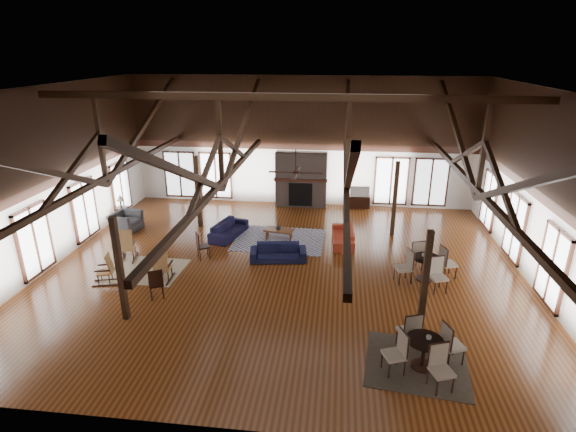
# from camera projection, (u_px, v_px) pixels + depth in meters

# --- Properties ---
(floor) EXTENTS (16.00, 16.00, 0.00)m
(floor) POSITION_uv_depth(u_px,v_px,m) (283.00, 269.00, 15.44)
(floor) COLOR brown
(floor) RESTS_ON ground
(ceiling) EXTENTS (16.00, 14.00, 0.02)m
(ceiling) POSITION_uv_depth(u_px,v_px,m) (283.00, 88.00, 13.33)
(ceiling) COLOR black
(ceiling) RESTS_ON wall_back
(wall_back) EXTENTS (16.00, 0.02, 6.00)m
(wall_back) POSITION_uv_depth(u_px,v_px,m) (302.00, 142.00, 20.89)
(wall_back) COLOR white
(wall_back) RESTS_ON floor
(wall_front) EXTENTS (16.00, 0.02, 6.00)m
(wall_front) POSITION_uv_depth(u_px,v_px,m) (233.00, 298.00, 7.87)
(wall_front) COLOR white
(wall_front) RESTS_ON floor
(wall_left) EXTENTS (0.02, 14.00, 6.00)m
(wall_left) POSITION_uv_depth(u_px,v_px,m) (50.00, 177.00, 15.26)
(wall_left) COLOR white
(wall_left) RESTS_ON floor
(wall_right) EXTENTS (0.02, 14.00, 6.00)m
(wall_right) POSITION_uv_depth(u_px,v_px,m) (546.00, 194.00, 13.51)
(wall_right) COLOR white
(wall_right) RESTS_ON floor
(roof_truss) EXTENTS (15.60, 14.07, 3.14)m
(roof_truss) POSITION_uv_depth(u_px,v_px,m) (283.00, 154.00, 14.02)
(roof_truss) COLOR black
(roof_truss) RESTS_ON wall_back
(post_grid) EXTENTS (8.16, 7.16, 3.05)m
(post_grid) POSITION_uv_depth(u_px,v_px,m) (283.00, 228.00, 14.90)
(post_grid) COLOR black
(post_grid) RESTS_ON floor
(fireplace) EXTENTS (2.50, 0.69, 2.60)m
(fireplace) POSITION_uv_depth(u_px,v_px,m) (301.00, 180.00, 21.19)
(fireplace) COLOR #6B5A52
(fireplace) RESTS_ON floor
(ceiling_fan) EXTENTS (1.60, 1.60, 0.75)m
(ceiling_fan) POSITION_uv_depth(u_px,v_px,m) (296.00, 171.00, 13.14)
(ceiling_fan) COLOR black
(ceiling_fan) RESTS_ON roof_truss
(sofa_navy_front) EXTENTS (2.08, 1.05, 0.58)m
(sofa_navy_front) POSITION_uv_depth(u_px,v_px,m) (278.00, 252.00, 15.99)
(sofa_navy_front) COLOR black
(sofa_navy_front) RESTS_ON floor
(sofa_navy_left) EXTENTS (2.17, 1.28, 0.60)m
(sofa_navy_left) POSITION_uv_depth(u_px,v_px,m) (229.00, 229.00, 18.01)
(sofa_navy_left) COLOR black
(sofa_navy_left) RESTS_ON floor
(sofa_orange) EXTENTS (2.08, 0.89, 0.60)m
(sofa_orange) POSITION_uv_depth(u_px,v_px,m) (343.00, 236.00, 17.39)
(sofa_orange) COLOR #AF3821
(sofa_orange) RESTS_ON floor
(coffee_table) EXTENTS (1.22, 0.80, 0.43)m
(coffee_table) POSITION_uv_depth(u_px,v_px,m) (279.00, 231.00, 17.68)
(coffee_table) COLOR brown
(coffee_table) RESTS_ON floor
(vase) EXTENTS (0.20, 0.20, 0.21)m
(vase) POSITION_uv_depth(u_px,v_px,m) (278.00, 227.00, 17.59)
(vase) COLOR #B2B2B2
(vase) RESTS_ON coffee_table
(armchair) EXTENTS (1.30, 1.18, 0.76)m
(armchair) POSITION_uv_depth(u_px,v_px,m) (126.00, 221.00, 18.60)
(armchair) COLOR #2D2D2F
(armchair) RESTS_ON floor
(side_table_lamp) EXTENTS (0.48, 0.48, 1.22)m
(side_table_lamp) POSITION_uv_depth(u_px,v_px,m) (122.00, 211.00, 19.54)
(side_table_lamp) COLOR black
(side_table_lamp) RESTS_ON floor
(rocking_chair_a) EXTENTS (0.69, 1.01, 1.18)m
(rocking_chair_a) POSITION_uv_depth(u_px,v_px,m) (126.00, 246.00, 15.88)
(rocking_chair_a) COLOR #A47D3E
(rocking_chair_a) RESTS_ON floor
(rocking_chair_b) EXTENTS (0.49, 0.85, 1.08)m
(rocking_chair_b) POSITION_uv_depth(u_px,v_px,m) (162.00, 267.00, 14.46)
(rocking_chair_b) COLOR #A47D3E
(rocking_chair_b) RESTS_ON floor
(rocking_chair_c) EXTENTS (0.87, 0.61, 1.01)m
(rocking_chair_c) POSITION_uv_depth(u_px,v_px,m) (107.00, 270.00, 14.34)
(rocking_chair_c) COLOR #A47D3E
(rocking_chair_c) RESTS_ON floor
(side_chair_a) EXTENTS (0.57, 0.57, 0.99)m
(side_chair_a) POSITION_uv_depth(u_px,v_px,m) (200.00, 244.00, 16.01)
(side_chair_a) COLOR black
(side_chair_a) RESTS_ON floor
(side_chair_b) EXTENTS (0.57, 0.57, 1.00)m
(side_chair_b) POSITION_uv_depth(u_px,v_px,m) (156.00, 282.00, 13.40)
(side_chair_b) COLOR black
(side_chair_b) RESTS_ON floor
(cafe_table_near) EXTENTS (2.05, 2.05, 1.06)m
(cafe_table_near) POSITION_uv_depth(u_px,v_px,m) (424.00, 348.00, 10.52)
(cafe_table_near) COLOR black
(cafe_table_near) RESTS_ON floor
(cafe_table_far) EXTENTS (2.13, 2.13, 1.09)m
(cafe_table_far) POSITION_uv_depth(u_px,v_px,m) (426.00, 264.00, 14.55)
(cafe_table_far) COLOR black
(cafe_table_far) RESTS_ON floor
(cup_near) EXTENTS (0.15, 0.15, 0.10)m
(cup_near) POSITION_uv_depth(u_px,v_px,m) (429.00, 338.00, 10.43)
(cup_near) COLOR #B2B2B2
(cup_near) RESTS_ON cafe_table_near
(cup_far) EXTENTS (0.14, 0.14, 0.10)m
(cup_far) POSITION_uv_depth(u_px,v_px,m) (424.00, 255.00, 14.52)
(cup_far) COLOR #B2B2B2
(cup_far) RESTS_ON cafe_table_far
(tv_console) EXTENTS (1.10, 0.41, 0.55)m
(tv_console) POSITION_uv_depth(u_px,v_px,m) (358.00, 202.00, 21.32)
(tv_console) COLOR black
(tv_console) RESTS_ON floor
(television) EXTENTS (0.90, 0.16, 0.52)m
(television) POSITION_uv_depth(u_px,v_px,m) (360.00, 191.00, 21.13)
(television) COLOR #B2B2B2
(television) RESTS_ON tv_console
(rug_tan) EXTENTS (2.62, 2.10, 0.01)m
(rug_tan) POSITION_uv_depth(u_px,v_px,m) (145.00, 270.00, 15.34)
(rug_tan) COLOR tan
(rug_tan) RESTS_ON floor
(rug_navy) EXTENTS (3.58, 2.73, 0.01)m
(rug_navy) POSITION_uv_depth(u_px,v_px,m) (279.00, 240.00, 17.77)
(rug_navy) COLOR #1B1B4D
(rug_navy) RESTS_ON floor
(rug_dark) EXTENTS (2.62, 2.43, 0.01)m
(rug_dark) POSITION_uv_depth(u_px,v_px,m) (416.00, 364.00, 10.78)
(rug_dark) COLOR black
(rug_dark) RESTS_ON floor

